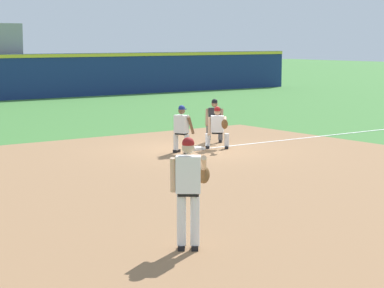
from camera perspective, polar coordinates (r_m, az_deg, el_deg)
ground_plane at (r=23.33m, az=0.35°, el=-0.45°), size 160.00×160.00×0.00m
infield_dirt_patch at (r=17.79m, az=0.13°, el=-3.08°), size 18.00×18.00×0.01m
foul_line_stripe at (r=28.62m, az=12.93°, el=0.93°), size 15.56×0.10×0.00m
first_base_bag at (r=23.32m, az=0.35°, el=-0.34°), size 0.38×0.38×0.09m
baseball at (r=17.92m, az=0.63°, el=-2.89°), size 0.07×0.07×0.07m
pitcher at (r=12.12m, az=-0.21°, el=-3.23°), size 0.85×0.55×1.86m
first_baseman at (r=23.45m, az=1.98°, el=1.40°), size 0.71×1.09×1.34m
baserunner at (r=22.55m, az=-0.79°, el=1.29°), size 0.57×0.67×1.46m
umpire at (r=24.95m, az=1.72°, el=1.93°), size 0.68×0.66×1.46m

